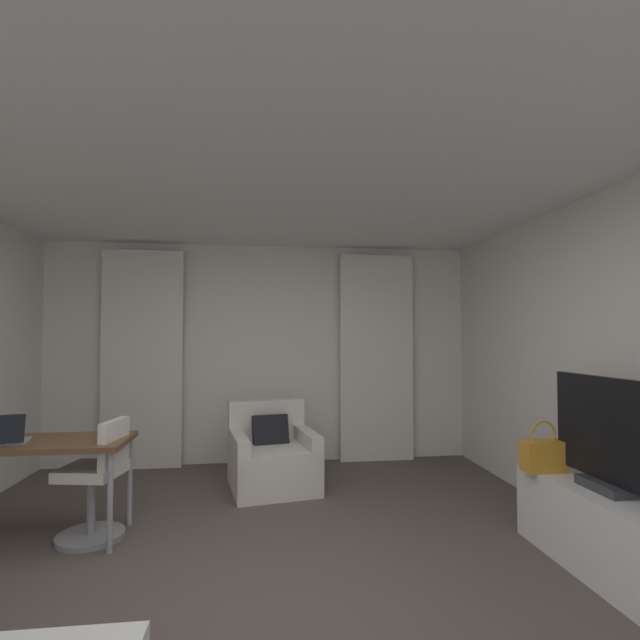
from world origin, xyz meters
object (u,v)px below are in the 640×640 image
(desk_chair, at_px, (97,486))
(desk, at_px, (25,450))
(laptop, at_px, (1,438))
(tv_flatscreen, at_px, (606,437))
(handbag_primary, at_px, (543,455))
(armchair, at_px, (272,459))
(tv_console, at_px, (610,533))

(desk_chair, bearing_deg, desk, 179.76)
(desk, height_order, laptop, laptop)
(desk, distance_m, laptop, 0.19)
(desk_chair, xyz_separation_m, laptop, (-0.62, -0.10, 0.39))
(desk, bearing_deg, tv_flatscreen, -13.52)
(tv_flatscreen, bearing_deg, handbag_primary, 107.89)
(armchair, height_order, desk_chair, desk_chair)
(armchair, distance_m, tv_flatscreen, 2.92)
(handbag_primary, bearing_deg, armchair, 141.91)
(armchair, xyz_separation_m, laptop, (-1.94, -1.13, 0.51))
(desk, xyz_separation_m, handbag_primary, (3.76, -0.49, -0.03))
(desk_chair, distance_m, handbag_primary, 3.31)
(handbag_primary, bearing_deg, desk, 172.58)
(desk_chair, distance_m, laptop, 0.74)
(desk, distance_m, tv_console, 4.04)
(desk_chair, xyz_separation_m, tv_flatscreen, (3.41, -0.94, 0.47))
(armchair, relative_size, desk_chair, 1.11)
(armchair, xyz_separation_m, desk_chair, (-1.32, -1.03, 0.12))
(desk, relative_size, laptop, 3.93)
(tv_flatscreen, bearing_deg, desk_chair, 164.61)
(desk, height_order, handbag_primary, handbag_primary)
(tv_flatscreen, bearing_deg, desk, 166.48)
(laptop, relative_size, tv_console, 0.27)
(armchair, bearing_deg, tv_flatscreen, -43.38)
(desk_chair, relative_size, handbag_primary, 2.39)
(laptop, relative_size, tv_flatscreen, 0.40)
(handbag_primary, bearing_deg, laptop, 174.27)
(laptop, relative_size, handbag_primary, 1.00)
(desk_chair, xyz_separation_m, handbag_primary, (3.26, -0.49, 0.25))
(desk_chair, height_order, laptop, laptop)
(desk_chair, distance_m, tv_console, 3.54)
(desk, bearing_deg, handbag_primary, -7.42)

